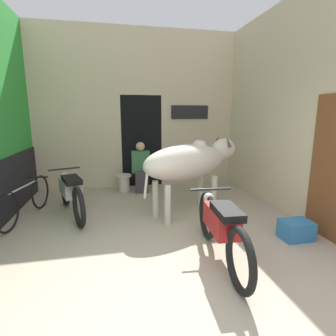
{
  "coord_description": "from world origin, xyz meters",
  "views": [
    {
      "loc": [
        -0.6,
        -2.23,
        1.82
      ],
      "look_at": [
        0.26,
        1.96,
        0.93
      ],
      "focal_mm": 28.0,
      "sensor_mm": 36.0,
      "label": 1
    }
  ],
  "objects_px": {
    "motorcycle_far": "(71,191)",
    "plastic_stool": "(124,183)",
    "motorcycle_near": "(221,226)",
    "bicycle": "(26,200)",
    "crate": "(296,230)",
    "shopkeeper_seated": "(141,166)",
    "cow": "(192,161)"
  },
  "relations": [
    {
      "from": "motorcycle_far",
      "to": "plastic_stool",
      "type": "xyz_separation_m",
      "value": [
        1.0,
        1.3,
        -0.23
      ]
    },
    {
      "from": "motorcycle_near",
      "to": "bicycle",
      "type": "relative_size",
      "value": 1.13
    },
    {
      "from": "plastic_stool",
      "to": "crate",
      "type": "height_order",
      "value": "plastic_stool"
    },
    {
      "from": "motorcycle_near",
      "to": "bicycle",
      "type": "distance_m",
      "value": 3.42
    },
    {
      "from": "crate",
      "to": "shopkeeper_seated",
      "type": "bearing_deg",
      "value": 124.38
    },
    {
      "from": "bicycle",
      "to": "shopkeeper_seated",
      "type": "distance_m",
      "value": 2.5
    },
    {
      "from": "shopkeeper_seated",
      "to": "plastic_stool",
      "type": "bearing_deg",
      "value": 169.83
    },
    {
      "from": "motorcycle_near",
      "to": "motorcycle_far",
      "type": "bearing_deg",
      "value": 136.59
    },
    {
      "from": "plastic_stool",
      "to": "crate",
      "type": "distance_m",
      "value": 3.81
    },
    {
      "from": "shopkeeper_seated",
      "to": "plastic_stool",
      "type": "relative_size",
      "value": 2.89
    },
    {
      "from": "bicycle",
      "to": "crate",
      "type": "distance_m",
      "value": 4.45
    },
    {
      "from": "cow",
      "to": "crate",
      "type": "xyz_separation_m",
      "value": [
        1.2,
        -1.38,
        -0.83
      ]
    },
    {
      "from": "shopkeeper_seated",
      "to": "plastic_stool",
      "type": "distance_m",
      "value": 0.57
    },
    {
      "from": "shopkeeper_seated",
      "to": "crate",
      "type": "relative_size",
      "value": 2.67
    },
    {
      "from": "cow",
      "to": "plastic_stool",
      "type": "xyz_separation_m",
      "value": [
        -1.18,
        1.58,
        -0.75
      ]
    },
    {
      "from": "bicycle",
      "to": "cow",
      "type": "bearing_deg",
      "value": -5.13
    },
    {
      "from": "bicycle",
      "to": "plastic_stool",
      "type": "bearing_deg",
      "value": 37.07
    },
    {
      "from": "crate",
      "to": "plastic_stool",
      "type": "bearing_deg",
      "value": 128.77
    },
    {
      "from": "cow",
      "to": "crate",
      "type": "height_order",
      "value": "cow"
    },
    {
      "from": "motorcycle_near",
      "to": "motorcycle_far",
      "type": "distance_m",
      "value": 2.84
    },
    {
      "from": "cow",
      "to": "shopkeeper_seated",
      "type": "bearing_deg",
      "value": 117.25
    },
    {
      "from": "crate",
      "to": "motorcycle_near",
      "type": "bearing_deg",
      "value": -167.58
    },
    {
      "from": "bicycle",
      "to": "motorcycle_near",
      "type": "bearing_deg",
      "value": -34.48
    },
    {
      "from": "motorcycle_far",
      "to": "bicycle",
      "type": "distance_m",
      "value": 0.76
    },
    {
      "from": "cow",
      "to": "plastic_stool",
      "type": "distance_m",
      "value": 2.12
    },
    {
      "from": "motorcycle_far",
      "to": "crate",
      "type": "height_order",
      "value": "motorcycle_far"
    },
    {
      "from": "motorcycle_near",
      "to": "plastic_stool",
      "type": "xyz_separation_m",
      "value": [
        -1.07,
        3.26,
        -0.24
      ]
    },
    {
      "from": "cow",
      "to": "shopkeeper_seated",
      "type": "relative_size",
      "value": 1.86
    },
    {
      "from": "shopkeeper_seated",
      "to": "crate",
      "type": "distance_m",
      "value": 3.54
    },
    {
      "from": "bicycle",
      "to": "crate",
      "type": "height_order",
      "value": "bicycle"
    },
    {
      "from": "motorcycle_near",
      "to": "plastic_stool",
      "type": "height_order",
      "value": "motorcycle_near"
    },
    {
      "from": "shopkeeper_seated",
      "to": "crate",
      "type": "height_order",
      "value": "shopkeeper_seated"
    }
  ]
}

